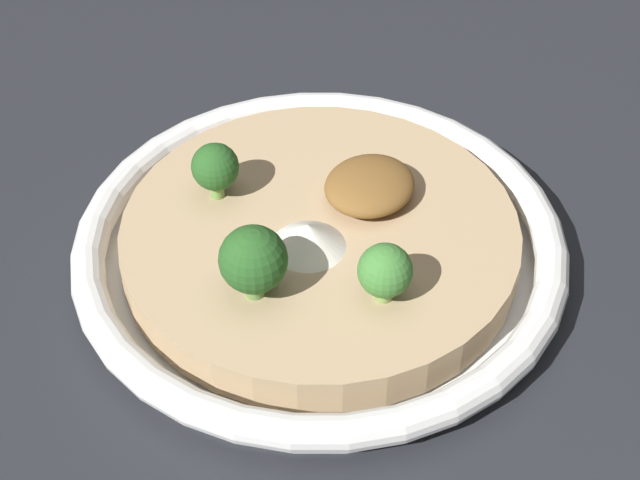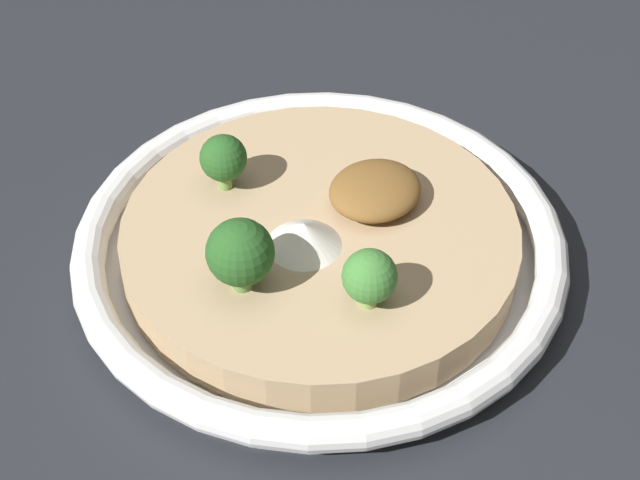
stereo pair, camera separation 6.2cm
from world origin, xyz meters
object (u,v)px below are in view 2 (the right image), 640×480
(broccoli_front_left, at_px, (240,253))
(broccoli_back_left, at_px, (223,159))
(risotto_bowl, at_px, (320,244))
(broccoli_front, at_px, (370,277))

(broccoli_front_left, distance_m, broccoli_back_left, 0.09)
(risotto_bowl, distance_m, broccoli_front, 0.08)
(broccoli_back_left, bearing_deg, risotto_bowl, -73.65)
(risotto_bowl, relative_size, broccoli_front, 8.20)
(broccoli_front, xyz_separation_m, broccoli_back_left, (0.00, 0.14, 0.00))
(broccoli_front, height_order, broccoli_front_left, broccoli_front_left)
(risotto_bowl, bearing_deg, broccoli_front, -109.88)
(broccoli_front, height_order, broccoli_back_left, broccoli_back_left)
(risotto_bowl, xyz_separation_m, broccoli_back_left, (-0.02, 0.07, 0.04))
(broccoli_front, distance_m, broccoli_back_left, 0.14)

